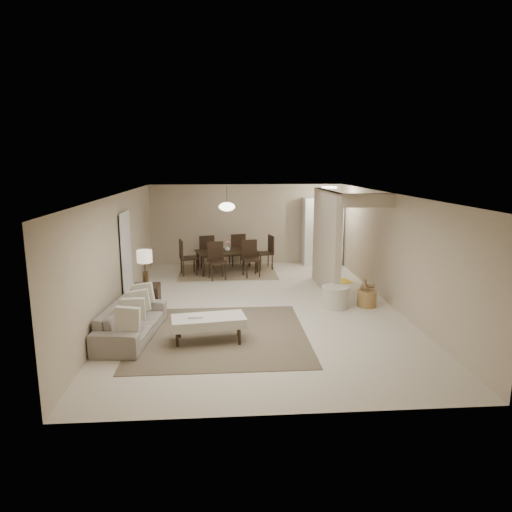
{
  "coord_description": "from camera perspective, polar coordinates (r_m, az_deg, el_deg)",
  "views": [
    {
      "loc": [
        -0.76,
        -9.75,
        3.16
      ],
      "look_at": [
        -0.0,
        0.49,
        1.05
      ],
      "focal_mm": 32.0,
      "sensor_mm": 36.0,
      "label": 1
    }
  ],
  "objects": [
    {
      "name": "doorway",
      "position": [
        10.8,
        -15.96,
        -0.27
      ],
      "size": [
        0.04,
        0.9,
        2.04
      ],
      "primitive_type": "cube",
      "color": "black",
      "rests_on": "floor"
    },
    {
      "name": "vase",
      "position": [
        13.31,
        -3.59,
        0.95
      ],
      "size": [
        0.19,
        0.19,
        0.16
      ],
      "primitive_type": "imported",
      "rotation": [
        0.0,
        0.0,
        -0.32
      ],
      "color": "white",
      "rests_on": "dining_table"
    },
    {
      "name": "round_pouf",
      "position": [
        10.28,
        9.85,
        -5.09
      ],
      "size": [
        0.61,
        0.61,
        0.47
      ],
      "primitive_type": "cylinder",
      "color": "beige",
      "rests_on": "floor"
    },
    {
      "name": "wicker_basket",
      "position": [
        10.52,
        13.68,
        -5.18
      ],
      "size": [
        0.55,
        0.55,
        0.36
      ],
      "primitive_type": "cylinder",
      "rotation": [
        0.0,
        0.0,
        -0.37
      ],
      "color": "olive",
      "rests_on": "floor"
    },
    {
      "name": "ceiling",
      "position": [
        9.8,
        0.22,
        7.75
      ],
      "size": [
        9.0,
        9.0,
        0.0
      ],
      "primitive_type": "plane",
      "rotation": [
        3.14,
        0.0,
        0.0
      ],
      "color": "white",
      "rests_on": "back_wall"
    },
    {
      "name": "side_table",
      "position": [
        10.04,
        -13.51,
        -5.26
      ],
      "size": [
        0.56,
        0.56,
        0.6
      ],
      "primitive_type": "cube",
      "rotation": [
        0.0,
        0.0,
        0.01
      ],
      "color": "black",
      "rests_on": "floor"
    },
    {
      "name": "pendant_light",
      "position": [
        13.14,
        -3.66,
        6.17
      ],
      "size": [
        0.46,
        0.46,
        0.71
      ],
      "color": "#46341E",
      "rests_on": "ceiling"
    },
    {
      "name": "flush_light",
      "position": [
        13.33,
        9.15,
        8.45
      ],
      "size": [
        0.44,
        0.44,
        0.05
      ],
      "primitive_type": "cylinder",
      "color": "white",
      "rests_on": "ceiling"
    },
    {
      "name": "dining_rug",
      "position": [
        13.46,
        -3.55,
        -1.97
      ],
      "size": [
        2.8,
        2.1,
        0.01
      ],
      "primitive_type": "cube",
      "color": "#7E6C4E",
      "rests_on": "floor"
    },
    {
      "name": "sofa",
      "position": [
        8.73,
        -15.31,
        -7.93
      ],
      "size": [
        2.15,
        1.06,
        0.6
      ],
      "primitive_type": "imported",
      "rotation": [
        0.0,
        0.0,
        1.45
      ],
      "color": "gray",
      "rests_on": "floor"
    },
    {
      "name": "table_lamp",
      "position": [
        9.83,
        -13.75,
        -0.43
      ],
      "size": [
        0.32,
        0.32,
        0.76
      ],
      "color": "#46341E",
      "rests_on": "side_table"
    },
    {
      "name": "yellow_mat",
      "position": [
        12.51,
        10.01,
        -3.19
      ],
      "size": [
        0.92,
        0.69,
        0.01
      ],
      "primitive_type": "cube",
      "rotation": [
        0.0,
        0.0,
        0.25
      ],
      "color": "gold",
      "rests_on": "floor"
    },
    {
      "name": "pantry_cabinet",
      "position": [
        14.4,
        8.3,
        3.05
      ],
      "size": [
        1.2,
        0.55,
        2.1
      ],
      "primitive_type": "cube",
      "color": "white",
      "rests_on": "floor"
    },
    {
      "name": "dining_table",
      "position": [
        13.39,
        -3.57,
        -0.7
      ],
      "size": [
        1.97,
        1.39,
        0.63
      ],
      "primitive_type": "imported",
      "rotation": [
        0.0,
        0.0,
        0.24
      ],
      "color": "black",
      "rests_on": "dining_rug"
    },
    {
      "name": "partition",
      "position": [
        11.46,
        8.74,
        1.87
      ],
      "size": [
        0.15,
        2.5,
        2.5
      ],
      "primitive_type": "cube",
      "color": "tan",
      "rests_on": "floor"
    },
    {
      "name": "floor",
      "position": [
        10.28,
        0.21,
        -6.3
      ],
      "size": [
        9.0,
        9.0,
        0.0
      ],
      "primitive_type": "plane",
      "color": "beige",
      "rests_on": "ground"
    },
    {
      "name": "right_wall",
      "position": [
        10.62,
        16.57,
        0.76
      ],
      "size": [
        0.0,
        9.0,
        9.0
      ],
      "primitive_type": "plane",
      "rotation": [
        1.57,
        0.0,
        -1.57
      ],
      "color": "tan",
      "rests_on": "floor"
    },
    {
      "name": "left_wall",
      "position": [
        10.19,
        -16.86,
        0.3
      ],
      "size": [
        0.0,
        9.0,
        9.0
      ],
      "primitive_type": "plane",
      "rotation": [
        1.57,
        0.0,
        1.57
      ],
      "color": "tan",
      "rests_on": "floor"
    },
    {
      "name": "dining_chairs",
      "position": [
        13.35,
        -3.58,
        0.14
      ],
      "size": [
        2.77,
        2.27,
        1.02
      ],
      "color": "black",
      "rests_on": "dining_rug"
    },
    {
      "name": "ottoman_bench",
      "position": [
        8.26,
        -5.95,
        -8.16
      ],
      "size": [
        1.37,
        0.78,
        0.47
      ],
      "rotation": [
        0.0,
        0.0,
        0.15
      ],
      "color": "beige",
      "rests_on": "living_rug"
    },
    {
      "name": "living_rug",
      "position": [
        8.67,
        -4.51,
        -9.77
      ],
      "size": [
        3.2,
        3.2,
        0.01
      ],
      "primitive_type": "cube",
      "color": "brown",
      "rests_on": "floor"
    },
    {
      "name": "back_wall",
      "position": [
        14.4,
        -1.17,
        3.98
      ],
      "size": [
        6.0,
        0.0,
        6.0
      ],
      "primitive_type": "plane",
      "rotation": [
        1.57,
        0.0,
        0.0
      ],
      "color": "tan",
      "rests_on": "floor"
    }
  ]
}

